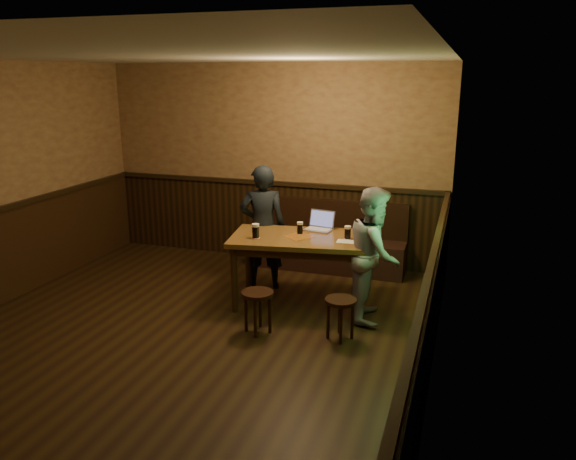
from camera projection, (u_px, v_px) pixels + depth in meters
The scene contains 12 objects.
room at pixel (180, 225), 5.55m from camera, with size 5.04×6.04×2.84m.
bench at pixel (326, 247), 7.84m from camera, with size 2.20×0.50×0.95m.
pub_table at pixel (299, 245), 6.51m from camera, with size 1.67×1.12×0.84m.
stool_left at pixel (258, 300), 5.85m from camera, with size 0.38×0.38×0.46m.
stool_right at pixel (341, 307), 5.71m from camera, with size 0.40×0.40×0.44m.
pint_left at pixel (256, 231), 6.38m from camera, with size 0.11×0.11×0.17m.
pint_mid at pixel (300, 228), 6.56m from camera, with size 0.09×0.09×0.15m.
pint_right at pixel (348, 232), 6.36m from camera, with size 0.10×0.10×0.15m.
laptop at pixel (320, 225), 6.75m from camera, with size 0.36×0.30×0.23m.
menu at pixel (347, 242), 6.26m from camera, with size 0.22×0.15×0.00m, color silver.
person_suit at pixel (263, 227), 7.01m from camera, with size 0.58×0.38×1.58m, color black.
person_grey at pixel (374, 254), 6.12m from camera, with size 0.72×0.56×1.49m, color gray.
Camera 1 is at (2.67, -4.55, 2.63)m, focal length 35.00 mm.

